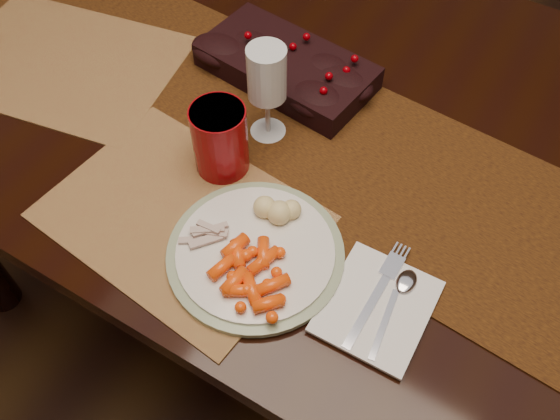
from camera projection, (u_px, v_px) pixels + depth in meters
The scene contains 15 objects.
floor at pixel (333, 316), 1.63m from camera, with size 5.00×5.00×0.00m, color black.
dining_table at pixel (346, 243), 1.33m from camera, with size 1.80×1.00×0.75m, color black.
table_runner at pixel (371, 169), 0.96m from camera, with size 1.75×0.36×0.00m, color black.
centerpiece at pixel (287, 63), 1.07m from camera, with size 0.31×0.16×0.06m, color black, non-canonical shape.
placemat_main at pixel (181, 216), 0.91m from camera, with size 0.40×0.29×0.00m, color #8C6750.
placemat_second at pixel (63, 62), 1.12m from camera, with size 0.42×0.31×0.00m, color brown.
dinner_plate at pixel (255, 253), 0.86m from camera, with size 0.26×0.26×0.01m, color silver.
baby_carrots at pixel (250, 274), 0.82m from camera, with size 0.12×0.10×0.02m, color #FF4A0A, non-canonical shape.
mashed_potatoes at pixel (277, 205), 0.88m from camera, with size 0.08×0.07×0.04m, color beige, non-canonical shape.
turkey_shreds at pixel (202, 236), 0.86m from camera, with size 0.08×0.07×0.02m, color tan, non-canonical shape.
napkin at pixel (377, 306), 0.81m from camera, with size 0.14×0.16×0.01m, color white.
fork at pixel (374, 299), 0.82m from camera, with size 0.02×0.16×0.00m, color white, non-canonical shape.
spoon at pixel (391, 310), 0.81m from camera, with size 0.03×0.14×0.00m, color silver, non-canonical shape.
red_cup at pixel (220, 139), 0.92m from camera, with size 0.09×0.09×0.12m, color maroon.
wine_glass at pixel (267, 94), 0.94m from camera, with size 0.06×0.06×0.17m, color white, non-canonical shape.
Camera 1 is at (0.24, -0.69, 1.50)m, focal length 38.00 mm.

